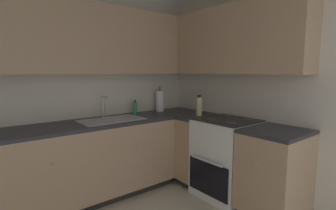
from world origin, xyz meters
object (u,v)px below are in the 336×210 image
at_px(oven_range, 227,157).
at_px(paper_towel_roll, 160,101).
at_px(oil_bottle, 199,106).
at_px(soap_bottle, 135,108).

bearing_deg(oven_range, paper_towel_roll, 100.83).
bearing_deg(paper_towel_roll, oil_bottle, -73.07).
height_order(soap_bottle, oil_bottle, oil_bottle).
xyz_separation_m(oven_range, oil_bottle, (-0.02, 0.45, 0.55)).
bearing_deg(paper_towel_roll, oven_range, -79.17).
bearing_deg(oil_bottle, soap_bottle, 133.13).
relative_size(paper_towel_roll, oil_bottle, 1.37).
height_order(oven_range, soap_bottle, soap_bottle).
distance_m(soap_bottle, paper_towel_roll, 0.40).
xyz_separation_m(oven_range, soap_bottle, (-0.59, 1.05, 0.51)).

